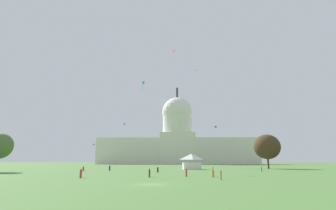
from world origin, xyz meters
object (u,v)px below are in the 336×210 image
(person_maroon_mid_right, at_px, (149,173))
(kite_blue_mid, at_px, (124,124))
(kite_gold_mid, at_px, (153,120))
(kite_violet_mid, at_px, (216,127))
(tree_west_far, at_px, (0,146))
(kite_turquoise_high, at_px, (155,90))
(kite_cyan_mid, at_px, (143,83))
(kite_magenta_low, at_px, (94,145))
(person_navy_edge_west, at_px, (110,168))
(person_grey_edge_east, at_px, (261,169))
(person_orange_near_tree_east, at_px, (213,174))
(event_tent, at_px, (192,161))
(kite_red_high, at_px, (174,51))
(person_red_front_center, at_px, (186,172))
(person_tan_lawn_far_left, at_px, (213,170))
(tree_east_mid, at_px, (267,147))
(person_black_deep_crowd, at_px, (158,170))
(person_red_front_right, at_px, (83,169))
(person_red_lawn_far_right, at_px, (81,174))
(person_tan_back_left, at_px, (221,175))
(capitol_building, at_px, (177,141))

(person_maroon_mid_right, distance_m, kite_blue_mid, 127.46)
(kite_gold_mid, bearing_deg, kite_violet_mid, -117.07)
(tree_west_far, relative_size, kite_turquoise_high, 11.14)
(kite_gold_mid, bearing_deg, kite_cyan_mid, 176.77)
(person_maroon_mid_right, xyz_separation_m, kite_cyan_mid, (-5.09, 28.57, 26.87))
(kite_gold_mid, bearing_deg, kite_magenta_low, 142.88)
(person_navy_edge_west, bearing_deg, person_grey_edge_east, 116.77)
(kite_cyan_mid, bearing_deg, kite_turquoise_high, -83.79)
(person_orange_near_tree_east, bearing_deg, event_tent, -100.98)
(person_navy_edge_west, height_order, kite_red_high, kite_red_high)
(person_grey_edge_east, distance_m, person_orange_near_tree_east, 31.28)
(tree_west_far, height_order, kite_blue_mid, kite_blue_mid)
(kite_violet_mid, bearing_deg, person_red_front_center, 114.52)
(event_tent, distance_m, kite_blue_mid, 89.07)
(person_tan_lawn_far_left, bearing_deg, kite_magenta_low, -1.82)
(kite_magenta_low, bearing_deg, person_orange_near_tree_east, -57.08)
(tree_east_mid, xyz_separation_m, person_black_deep_crowd, (-41.30, -32.24, -7.80))
(person_red_front_center, distance_m, person_navy_edge_west, 38.68)
(person_red_front_center, bearing_deg, kite_magenta_low, -1.39)
(person_red_front_right, relative_size, kite_turquoise_high, 1.52)
(tree_east_mid, distance_m, kite_turquoise_high, 92.12)
(person_red_lawn_far_right, height_order, person_black_deep_crowd, person_red_lawn_far_right)
(person_navy_edge_west, relative_size, kite_magenta_low, 2.30)
(person_orange_near_tree_east, xyz_separation_m, person_tan_back_left, (0.34, -6.99, 0.13))
(kite_turquoise_high, relative_size, kite_gold_mid, 0.70)
(kite_turquoise_high, bearing_deg, kite_cyan_mid, -123.38)
(person_grey_edge_east, bearing_deg, kite_gold_mid, -5.80)
(tree_west_far, bearing_deg, tree_east_mid, 20.11)
(capitol_building, xyz_separation_m, kite_red_high, (-2.29, -154.88, 16.81))
(kite_blue_mid, bearing_deg, kite_gold_mid, -117.93)
(tree_east_mid, distance_m, person_orange_near_tree_east, 61.30)
(tree_east_mid, xyz_separation_m, kite_turquoise_high, (-49.94, 65.62, 41.06))
(capitol_building, relative_size, person_maroon_mid_right, 80.16)
(person_tan_lawn_far_left, height_order, kite_turquoise_high, kite_turquoise_high)
(person_maroon_mid_right, bearing_deg, kite_red_high, -143.34)
(kite_magenta_low, bearing_deg, kite_gold_mid, 60.94)
(person_red_front_right, distance_m, kite_red_high, 45.64)
(tree_west_far, distance_m, person_tan_back_left, 65.10)
(person_tan_lawn_far_left, xyz_separation_m, kite_turquoise_high, (-24.07, 95.74, 48.89))
(person_maroon_mid_right, distance_m, kite_turquoise_high, 129.36)
(person_navy_edge_west, height_order, kite_gold_mid, kite_gold_mid)
(person_grey_edge_east, relative_size, person_red_front_center, 0.86)
(event_tent, distance_m, person_black_deep_crowd, 26.16)
(capitol_building, xyz_separation_m, person_black_deep_crowd, (-6.84, -156.25, -18.60))
(capitol_building, xyz_separation_m, person_orange_near_tree_east, (5.38, -177.41, -18.63))
(person_orange_near_tree_east, height_order, kite_turquoise_high, kite_turquoise_high)
(person_black_deep_crowd, relative_size, person_red_front_center, 0.85)
(person_tan_back_left, bearing_deg, kite_violet_mid, 121.76)
(person_red_lawn_far_right, bearing_deg, kite_magenta_low, -59.78)
(person_grey_edge_east, height_order, kite_violet_mid, kite_violet_mid)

